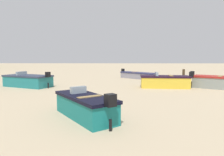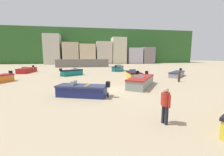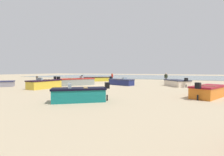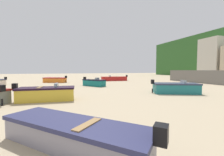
{
  "view_description": "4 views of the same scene",
  "coord_description": "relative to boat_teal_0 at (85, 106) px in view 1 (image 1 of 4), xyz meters",
  "views": [
    {
      "loc": [
        -12.02,
        10.02,
        2.33
      ],
      "look_at": [
        -0.4,
        10.31,
        1.18
      ],
      "focal_mm": 32.22,
      "sensor_mm": 36.0,
      "label": 1
    },
    {
      "loc": [
        -2.09,
        -12.24,
        2.93
      ],
      "look_at": [
        0.83,
        4.94,
        0.4
      ],
      "focal_mm": 24.08,
      "sensor_mm": 36.0,
      "label": 2
    },
    {
      "loc": [
        -10.38,
        19.86,
        1.96
      ],
      "look_at": [
        -2.75,
        2.56,
        1.13
      ],
      "focal_mm": 26.24,
      "sensor_mm": 36.0,
      "label": 3
    },
    {
      "loc": [
        15.06,
        7.4,
        2.17
      ],
      "look_at": [
        -1.28,
        12.85,
        1.23
      ],
      "focal_mm": 23.23,
      "sensor_mm": 36.0,
      "label": 4
    }
  ],
  "objects": [
    {
      "name": "boat_grey_5",
      "position": [
        15.24,
        -3.67,
        -0.09
      ],
      "size": [
        4.15,
        4.11,
        1.05
      ],
      "rotation": [
        0.0,
        0.0,
        2.35
      ],
      "color": "gray",
      "rests_on": "ground"
    },
    {
      "name": "boat_yellow_3",
      "position": [
        8.2,
        -5.05,
        0.03
      ],
      "size": [
        1.79,
        4.11,
        1.27
      ],
      "rotation": [
        0.0,
        0.0,
        6.2
      ],
      "color": "gold",
      "rests_on": "ground"
    },
    {
      "name": "boat_teal_0",
      "position": [
        0.0,
        0.0,
        0.0
      ],
      "size": [
        3.41,
        2.93,
        1.21
      ],
      "rotation": [
        0.0,
        0.0,
        5.34
      ],
      "color": "#147170",
      "rests_on": "ground"
    },
    {
      "name": "boat_teal_8",
      "position": [
        8.48,
        6.04,
        0.03
      ],
      "size": [
        3.15,
        4.36,
        1.27
      ],
      "rotation": [
        0.0,
        0.0,
        5.88
      ],
      "color": "#1E7276",
      "rests_on": "ground"
    },
    {
      "name": "mooring_post_near_water",
      "position": [
        12.7,
        -8.0,
        0.15
      ],
      "size": [
        0.25,
        0.25,
        1.23
      ],
      "primitive_type": "cylinder",
      "color": "#3E301F",
      "rests_on": "ground"
    }
  ]
}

